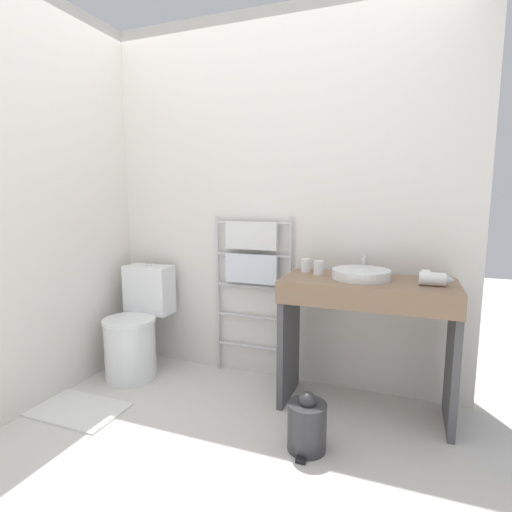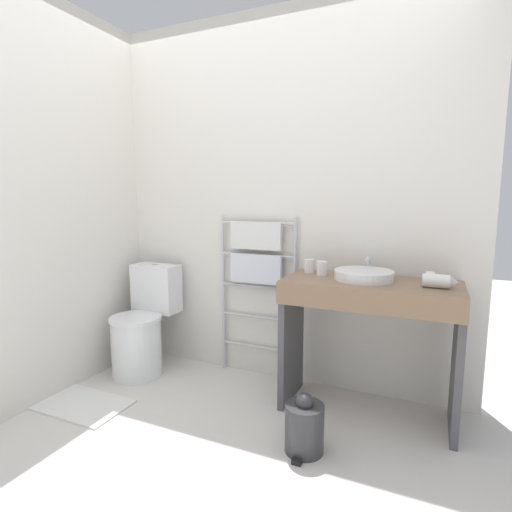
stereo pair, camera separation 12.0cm
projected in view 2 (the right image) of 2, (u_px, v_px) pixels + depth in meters
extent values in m
plane|color=silver|center=(178.00, 482.00, 1.86)|extent=(12.00, 12.00, 0.00)
cube|color=silver|center=(279.00, 201.00, 2.85)|extent=(2.70, 0.12, 2.58)
cube|color=silver|center=(70.00, 201.00, 2.76)|extent=(0.12, 1.85, 2.58)
cylinder|color=white|center=(137.00, 348.00, 2.96)|extent=(0.36, 0.36, 0.43)
cylinder|color=white|center=(135.00, 318.00, 2.92)|extent=(0.38, 0.38, 0.02)
cube|color=white|center=(156.00, 288.00, 3.13)|extent=(0.36, 0.18, 0.37)
cylinder|color=silver|center=(156.00, 264.00, 3.10)|extent=(0.05, 0.05, 0.01)
cylinder|color=silver|center=(223.00, 294.00, 3.03)|extent=(0.02, 0.02, 1.18)
cylinder|color=silver|center=(294.00, 301.00, 2.80)|extent=(0.02, 0.02, 1.18)
cylinder|color=silver|center=(257.00, 347.00, 2.97)|extent=(0.57, 0.02, 0.02)
cylinder|color=silver|center=(257.00, 317.00, 2.94)|extent=(0.57, 0.02, 0.02)
cylinder|color=silver|center=(257.00, 286.00, 2.91)|extent=(0.57, 0.02, 0.02)
cylinder|color=silver|center=(257.00, 255.00, 2.87)|extent=(0.57, 0.02, 0.02)
cylinder|color=silver|center=(257.00, 223.00, 2.84)|extent=(0.57, 0.02, 0.02)
cube|color=silver|center=(256.00, 236.00, 2.83)|extent=(0.39, 0.04, 0.20)
cube|color=silver|center=(256.00, 269.00, 2.86)|extent=(0.39, 0.04, 0.21)
cube|color=#84664C|center=(370.00, 284.00, 2.34)|extent=(1.01, 0.47, 0.03)
cube|color=#84664C|center=(364.00, 304.00, 2.15)|extent=(1.01, 0.02, 0.10)
cube|color=#4C4C4F|center=(291.00, 340.00, 2.60)|extent=(0.04, 0.40, 0.79)
cube|color=#4C4C4F|center=(457.00, 365.00, 2.21)|extent=(0.04, 0.40, 0.79)
cylinder|color=white|center=(364.00, 275.00, 2.37)|extent=(0.35, 0.35, 0.06)
cylinder|color=silver|center=(364.00, 271.00, 2.37)|extent=(0.29, 0.29, 0.01)
cylinder|color=silver|center=(369.00, 266.00, 2.53)|extent=(0.02, 0.02, 0.12)
cylinder|color=silver|center=(368.00, 259.00, 2.49)|extent=(0.02, 0.09, 0.02)
cylinder|color=white|center=(309.00, 266.00, 2.62)|extent=(0.06, 0.06, 0.09)
cylinder|color=white|center=(322.00, 268.00, 2.52)|extent=(0.06, 0.06, 0.09)
cylinder|color=white|center=(436.00, 281.00, 2.16)|extent=(0.14, 0.08, 0.08)
cone|color=silver|center=(455.00, 282.00, 2.12)|extent=(0.05, 0.06, 0.06)
cube|color=white|center=(430.00, 277.00, 2.25)|extent=(0.05, 0.11, 0.05)
cylinder|color=#333335|center=(304.00, 428.00, 2.07)|extent=(0.20, 0.20, 0.26)
sphere|color=#333335|center=(305.00, 402.00, 2.05)|extent=(0.09, 0.09, 0.09)
cube|color=black|center=(297.00, 462.00, 1.98)|extent=(0.05, 0.04, 0.02)
cube|color=silver|center=(84.00, 405.00, 2.54)|extent=(0.56, 0.36, 0.01)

